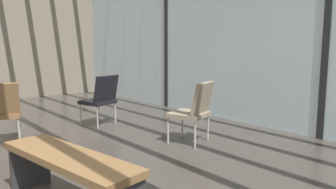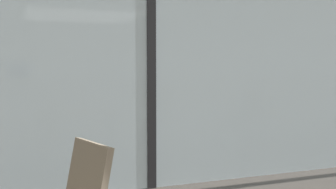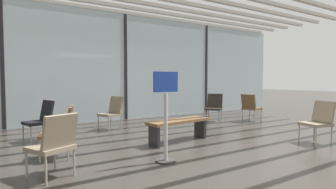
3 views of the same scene
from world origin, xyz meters
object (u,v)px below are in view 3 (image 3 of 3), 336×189
(lounge_chair_3, at_px, (214,106))
(lounge_chair_0, at_px, (61,129))
(parked_airplane, at_px, (83,66))
(info_sign, at_px, (166,120))
(waiting_bench, at_px, (179,125))
(lounge_chair_2, at_px, (112,111))
(lounge_chair_4, at_px, (41,118))
(lounge_chair_1, at_px, (54,142))
(lounge_chair_6, at_px, (250,106))
(lounge_chair_5, at_px, (319,119))

(lounge_chair_3, bearing_deg, lounge_chair_0, -107.57)
(parked_airplane, height_order, info_sign, parked_airplane)
(lounge_chair_3, relative_size, waiting_bench, 0.56)
(lounge_chair_2, bearing_deg, lounge_chair_3, 65.26)
(lounge_chair_3, distance_m, info_sign, 4.60)
(lounge_chair_4, bearing_deg, lounge_chair_1, -19.17)
(lounge_chair_4, height_order, waiting_bench, lounge_chair_4)
(lounge_chair_1, height_order, info_sign, info_sign)
(lounge_chair_0, bearing_deg, lounge_chair_6, 117.02)
(lounge_chair_2, distance_m, waiting_bench, 2.24)
(waiting_bench, bearing_deg, lounge_chair_6, -170.99)
(lounge_chair_2, bearing_deg, lounge_chair_5, 20.15)
(lounge_chair_5, xyz_separation_m, info_sign, (-3.37, 0.60, 0.18))
(lounge_chair_2, relative_size, lounge_chair_4, 1.00)
(parked_airplane, relative_size, info_sign, 8.60)
(lounge_chair_0, xyz_separation_m, lounge_chair_5, (4.73, -1.73, 0.00))
(lounge_chair_3, bearing_deg, lounge_chair_4, -125.30)
(lounge_chair_6, bearing_deg, waiting_bench, 98.39)
(lounge_chair_0, bearing_deg, info_sign, 67.06)
(lounge_chair_1, bearing_deg, parked_airplane, -132.98)
(info_sign, bearing_deg, lounge_chair_0, 140.19)
(lounge_chair_2, bearing_deg, parked_airplane, 153.47)
(lounge_chair_2, distance_m, lounge_chair_6, 4.35)
(lounge_chair_1, xyz_separation_m, lounge_chair_4, (0.18, 2.56, 0.00))
(lounge_chair_1, xyz_separation_m, lounge_chair_3, (5.24, 2.67, 0.00))
(lounge_chair_4, bearing_deg, lounge_chair_0, -11.90)
(lounge_chair_3, bearing_deg, lounge_chair_5, -40.44)
(info_sign, bearing_deg, lounge_chair_3, 38.21)
(lounge_chair_2, bearing_deg, lounge_chair_1, -51.53)
(lounge_chair_3, bearing_deg, lounge_chair_2, -132.72)
(lounge_chair_0, distance_m, lounge_chair_3, 5.25)
(parked_airplane, xyz_separation_m, lounge_chair_6, (3.43, -6.68, -1.48))
(lounge_chair_4, xyz_separation_m, info_sign, (1.45, -2.73, 0.18))
(lounge_chair_4, relative_size, lounge_chair_6, 1.00)
(lounge_chair_0, height_order, lounge_chair_2, same)
(lounge_chair_5, bearing_deg, lounge_chair_4, -111.11)
(lounge_chair_6, bearing_deg, lounge_chair_5, 147.77)
(parked_airplane, height_order, waiting_bench, parked_airplane)
(lounge_chair_3, distance_m, waiting_bench, 3.16)
(lounge_chair_3, bearing_deg, parked_airplane, 165.81)
(lounge_chair_1, xyz_separation_m, info_sign, (1.63, -0.17, 0.18))
(parked_airplane, height_order, lounge_chair_5, parked_airplane)
(parked_airplane, distance_m, lounge_chair_6, 7.66)
(lounge_chair_2, bearing_deg, lounge_chair_4, -93.96)
(parked_airplane, distance_m, lounge_chair_2, 5.92)
(parked_airplane, bearing_deg, lounge_chair_4, -112.79)
(lounge_chair_3, relative_size, lounge_chair_6, 1.00)
(lounge_chair_0, height_order, info_sign, info_sign)
(lounge_chair_3, height_order, lounge_chair_5, same)
(lounge_chair_6, height_order, info_sign, info_sign)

